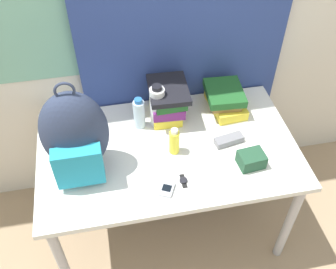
% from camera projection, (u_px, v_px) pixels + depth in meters
% --- Properties ---
extents(wall_back, '(6.00, 0.06, 2.50)m').
position_uv_depth(wall_back, '(149.00, 4.00, 1.93)').
color(wall_back, silver).
rests_on(wall_back, ground_plane).
extents(curtain_blue, '(1.12, 0.04, 2.50)m').
position_uv_depth(curtain_blue, '(185.00, 6.00, 1.91)').
color(curtain_blue, navy).
rests_on(curtain_blue, ground_plane).
extents(desk, '(1.31, 0.77, 0.70)m').
position_uv_depth(desk, '(168.00, 158.00, 2.06)').
color(desk, silver).
rests_on(desk, ground_plane).
extents(backpack, '(0.31, 0.26, 0.51)m').
position_uv_depth(backpack, '(75.00, 136.00, 1.76)').
color(backpack, '#2D3851').
rests_on(backpack, desk).
extents(book_stack_left, '(0.21, 0.27, 0.20)m').
position_uv_depth(book_stack_left, '(167.00, 101.00, 2.09)').
color(book_stack_left, yellow).
rests_on(book_stack_left, desk).
extents(book_stack_center, '(0.21, 0.28, 0.13)m').
position_uv_depth(book_stack_center, '(225.00, 99.00, 2.17)').
color(book_stack_center, yellow).
rests_on(book_stack_center, desk).
extents(water_bottle, '(0.06, 0.06, 0.19)m').
position_uv_depth(water_bottle, '(139.00, 114.00, 2.05)').
color(water_bottle, silver).
rests_on(water_bottle, desk).
extents(sports_bottle, '(0.08, 0.08, 0.26)m').
position_uv_depth(sports_bottle, '(157.00, 106.00, 2.04)').
color(sports_bottle, white).
rests_on(sports_bottle, desk).
extents(sunscreen_bottle, '(0.05, 0.05, 0.15)m').
position_uv_depth(sunscreen_bottle, '(174.00, 142.00, 1.93)').
color(sunscreen_bottle, yellow).
rests_on(sunscreen_bottle, desk).
extents(cell_phone, '(0.09, 0.10, 0.02)m').
position_uv_depth(cell_phone, '(167.00, 189.00, 1.81)').
color(cell_phone, '#B7BCC6').
rests_on(cell_phone, desk).
extents(sunglasses_case, '(0.16, 0.08, 0.04)m').
position_uv_depth(sunglasses_case, '(229.00, 140.00, 2.02)').
color(sunglasses_case, gray).
rests_on(sunglasses_case, desk).
extents(camera_pouch, '(0.13, 0.11, 0.07)m').
position_uv_depth(camera_pouch, '(251.00, 159.00, 1.90)').
color(camera_pouch, '#234C33').
rests_on(camera_pouch, desk).
extents(wristwatch, '(0.04, 0.08, 0.01)m').
position_uv_depth(wristwatch, '(183.00, 181.00, 1.85)').
color(wristwatch, black).
rests_on(wristwatch, desk).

